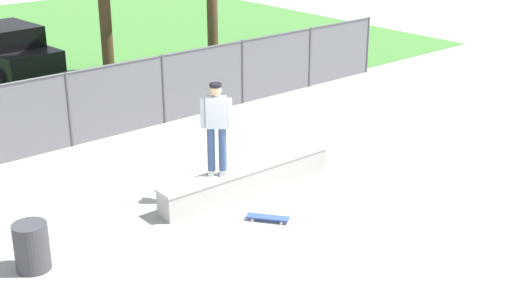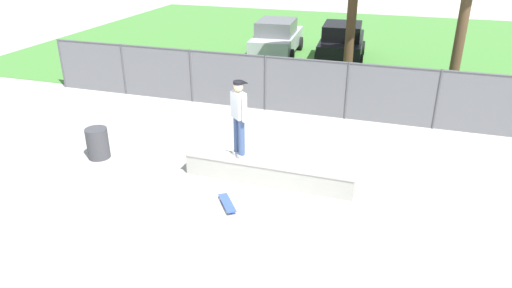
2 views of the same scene
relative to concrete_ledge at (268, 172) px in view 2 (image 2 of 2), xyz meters
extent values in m
plane|color=#ADAAA3|center=(-0.19, -1.23, -0.28)|extent=(80.00, 80.00, 0.00)
cube|color=#478438|center=(-0.19, 14.98, -0.27)|extent=(30.30, 20.00, 0.02)
cube|color=#A8A59E|center=(0.00, 0.00, -0.03)|extent=(4.01, 0.50, 0.50)
cube|color=beige|center=(0.00, 0.00, 0.25)|extent=(4.05, 0.54, 0.06)
cube|color=beige|center=(-0.78, 0.13, 0.33)|extent=(0.26, 0.27, 0.10)
cube|color=beige|center=(-0.62, -0.02, 0.33)|extent=(0.26, 0.27, 0.10)
cylinder|color=#384C7A|center=(-0.80, 0.11, 0.82)|extent=(0.15, 0.15, 0.88)
cylinder|color=#384C7A|center=(-0.64, -0.04, 0.82)|extent=(0.15, 0.15, 0.88)
cube|color=silver|center=(-0.72, 0.04, 1.56)|extent=(0.43, 0.42, 0.60)
cylinder|color=silver|center=(-0.91, 0.20, 1.54)|extent=(0.10, 0.10, 0.58)
cylinder|color=silver|center=(-0.53, -0.13, 1.54)|extent=(0.10, 0.10, 0.58)
sphere|color=tan|center=(-0.72, 0.04, 1.99)|extent=(0.22, 0.22, 0.22)
cylinder|color=black|center=(-0.72, 0.04, 2.09)|extent=(0.23, 0.23, 0.06)
cube|color=black|center=(-0.63, 0.13, 2.06)|extent=(0.23, 0.22, 0.02)
cube|color=#334CB2|center=(-0.54, -1.25, -0.20)|extent=(0.63, 0.76, 0.02)
cube|color=#B2B2B7|center=(-0.38, -1.47, -0.22)|extent=(0.15, 0.13, 0.02)
cube|color=#B2B2B7|center=(-0.70, -1.03, -0.22)|extent=(0.15, 0.13, 0.02)
cylinder|color=silver|center=(-0.45, -1.52, -0.26)|extent=(0.06, 0.06, 0.05)
cylinder|color=silver|center=(-0.31, -1.42, -0.26)|extent=(0.06, 0.06, 0.05)
cylinder|color=silver|center=(-0.77, -1.08, -0.26)|extent=(0.06, 0.06, 0.05)
cylinder|color=silver|center=(-0.63, -0.98, -0.26)|extent=(0.06, 0.06, 0.05)
cylinder|color=#4C4C51|center=(-9.34, 4.68, 0.62)|extent=(0.07, 0.07, 1.81)
cylinder|color=#4C4C51|center=(-6.73, 4.68, 0.62)|extent=(0.07, 0.07, 1.81)
cylinder|color=#4C4C51|center=(-4.11, 4.68, 0.62)|extent=(0.07, 0.07, 1.81)
cylinder|color=#4C4C51|center=(-1.50, 4.68, 0.62)|extent=(0.07, 0.07, 1.81)
cylinder|color=#4C4C51|center=(1.12, 4.68, 0.62)|extent=(0.07, 0.07, 1.81)
cylinder|color=#4C4C51|center=(3.73, 4.68, 0.62)|extent=(0.07, 0.07, 1.81)
cylinder|color=#4C4C51|center=(-0.19, 4.68, 1.49)|extent=(18.30, 0.05, 0.05)
cube|color=slate|center=(-0.19, 4.68, 0.62)|extent=(18.30, 0.01, 1.81)
cylinder|color=#513823|center=(0.82, 6.89, 1.70)|extent=(0.32, 0.32, 3.97)
cylinder|color=brown|center=(4.24, 6.68, 2.38)|extent=(0.32, 0.32, 5.33)
cube|color=#B7BABF|center=(-3.10, 11.80, 0.39)|extent=(2.11, 4.32, 0.70)
cube|color=slate|center=(-3.09, 11.66, 1.06)|extent=(1.75, 2.21, 0.64)
cylinder|color=black|center=(-4.10, 13.04, 0.04)|extent=(0.27, 0.65, 0.64)
cylinder|color=black|center=(-2.30, 13.17, 0.04)|extent=(0.27, 0.65, 0.64)
cylinder|color=black|center=(-3.90, 10.44, 0.04)|extent=(0.27, 0.65, 0.64)
cylinder|color=black|center=(-2.11, 10.57, 0.04)|extent=(0.27, 0.65, 0.64)
cube|color=black|center=(-0.11, 11.83, 0.39)|extent=(2.11, 4.32, 0.70)
cube|color=black|center=(-0.10, 11.68, 1.06)|extent=(1.75, 2.21, 0.64)
cylinder|color=black|center=(-1.10, 13.06, 0.04)|extent=(0.27, 0.65, 0.64)
cylinder|color=black|center=(0.69, 13.20, 0.04)|extent=(0.27, 0.65, 0.64)
cylinder|color=black|center=(-0.91, 10.47, 0.04)|extent=(0.27, 0.65, 0.64)
cylinder|color=black|center=(0.89, 10.60, 0.04)|extent=(0.27, 0.65, 0.64)
cylinder|color=#3F3F44|center=(-4.57, -0.06, 0.12)|extent=(0.56, 0.56, 0.81)
camera|label=1|loc=(-8.34, -10.05, 5.69)|focal=49.59mm
camera|label=2|loc=(2.71, -9.30, 5.16)|focal=33.07mm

